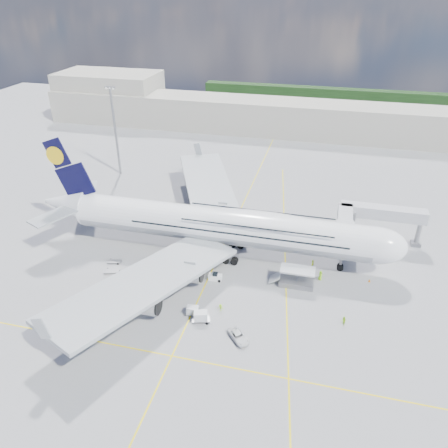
% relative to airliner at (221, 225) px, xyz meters
% --- Properties ---
extents(ground, '(300.00, 300.00, 0.00)m').
position_rel_airliner_xyz_m(ground, '(-0.26, -10.00, -6.87)').
color(ground, gray).
rests_on(ground, ground).
extents(taxi_line_main, '(0.25, 220.00, 0.01)m').
position_rel_airliner_xyz_m(taxi_line_main, '(-0.26, -10.00, -6.86)').
color(taxi_line_main, yellow).
rests_on(taxi_line_main, ground).
extents(taxi_line_cross, '(120.00, 0.25, 0.01)m').
position_rel_airliner_xyz_m(taxi_line_cross, '(-0.26, -30.00, -6.86)').
color(taxi_line_cross, yellow).
rests_on(taxi_line_cross, ground).
extents(taxi_line_diag, '(14.16, 99.06, 0.01)m').
position_rel_airliner_xyz_m(taxi_line_diag, '(13.74, -0.00, -6.86)').
color(taxi_line_diag, yellow).
rests_on(taxi_line_diag, ground).
extents(airliner, '(77.26, 79.15, 23.71)m').
position_rel_airliner_xyz_m(airliner, '(0.00, 0.00, 0.00)').
color(airliner, white).
rests_on(airliner, ground).
extents(jet_bridge, '(18.80, 12.10, 8.50)m').
position_rel_airliner_xyz_m(jet_bridge, '(29.55, 10.94, -0.02)').
color(jet_bridge, '#B7B7BC').
rests_on(jet_bridge, ground).
extents(cargo_loader, '(8.53, 3.20, 3.67)m').
position_rel_airliner_xyz_m(cargo_loader, '(16.56, -7.11, -5.62)').
color(cargo_loader, silver).
rests_on(cargo_loader, ground).
extents(light_mast, '(3.00, 0.70, 25.50)m').
position_rel_airliner_xyz_m(light_mast, '(-40.26, 35.00, 6.34)').
color(light_mast, gray).
rests_on(light_mast, ground).
extents(terminal, '(180.00, 16.00, 12.00)m').
position_rel_airliner_xyz_m(terminal, '(-0.26, 85.00, -0.87)').
color(terminal, '#B2AD9E').
rests_on(terminal, ground).
extents(hangar, '(40.00, 22.00, 18.00)m').
position_rel_airliner_xyz_m(hangar, '(-70.26, 90.00, 2.13)').
color(hangar, '#B2AD9E').
rests_on(hangar, ground).
extents(tree_line, '(160.00, 6.00, 8.00)m').
position_rel_airliner_xyz_m(tree_line, '(39.74, 130.00, -2.87)').
color(tree_line, '#193814').
rests_on(tree_line, ground).
extents(dolly_row_a, '(2.97, 2.12, 0.39)m').
position_rel_airliner_xyz_m(dolly_row_a, '(-20.60, -8.72, -6.56)').
color(dolly_row_a, gray).
rests_on(dolly_row_a, ground).
extents(dolly_row_b, '(3.28, 2.36, 0.43)m').
position_rel_airliner_xyz_m(dolly_row_b, '(-19.53, -12.01, -6.53)').
color(dolly_row_b, gray).
rests_on(dolly_row_b, ground).
extents(dolly_row_c, '(2.64, 1.47, 1.64)m').
position_rel_airliner_xyz_m(dolly_row_c, '(-14.35, -10.65, -5.99)').
color(dolly_row_c, gray).
rests_on(dolly_row_c, ground).
extents(dolly_back, '(2.76, 1.47, 0.40)m').
position_rel_airliner_xyz_m(dolly_back, '(-14.29, -14.99, -6.56)').
color(dolly_back, gray).
rests_on(dolly_back, ground).
extents(dolly_nose_far, '(3.43, 2.45, 1.96)m').
position_rel_airliner_xyz_m(dolly_nose_far, '(1.86, -21.27, -5.82)').
color(dolly_nose_far, gray).
rests_on(dolly_nose_far, ground).
extents(dolly_nose_near, '(2.85, 1.69, 1.73)m').
position_rel_airliner_xyz_m(dolly_nose_near, '(0.00, -20.06, -5.94)').
color(dolly_nose_near, gray).
rests_on(dolly_nose_near, ground).
extents(baggage_tug, '(2.69, 1.41, 1.62)m').
position_rel_airliner_xyz_m(baggage_tug, '(1.23, -9.42, -6.15)').
color(baggage_tug, white).
rests_on(baggage_tug, ground).
extents(catering_truck_inner, '(7.08, 2.81, 4.24)m').
position_rel_airliner_xyz_m(catering_truck_inner, '(-2.92, 14.84, -4.87)').
color(catering_truck_inner, gray).
rests_on(catering_truck_inner, ground).
extents(catering_truck_outer, '(7.68, 5.42, 4.23)m').
position_rel_airliner_xyz_m(catering_truck_outer, '(-13.08, 31.23, -4.90)').
color(catering_truck_outer, gray).
rests_on(catering_truck_outer, ground).
extents(service_van, '(4.53, 4.70, 1.24)m').
position_rel_airliner_xyz_m(service_van, '(9.05, -23.96, -6.25)').
color(service_van, white).
rests_on(service_van, ground).
extents(crew_nose, '(0.71, 0.70, 1.65)m').
position_rel_airliner_xyz_m(crew_nose, '(19.31, -0.28, -6.04)').
color(crew_nose, '#DAFD1A').
rests_on(crew_nose, ground).
extents(crew_loader, '(0.96, 1.04, 1.71)m').
position_rel_airliner_xyz_m(crew_loader, '(25.59, -16.26, -6.01)').
color(crew_loader, '#A4E718').
rests_on(crew_loader, ground).
extents(crew_wing, '(0.57, 1.08, 1.75)m').
position_rel_airliner_xyz_m(crew_wing, '(-6.99, -15.20, -5.99)').
color(crew_wing, '#E2EE19').
rests_on(crew_wing, ground).
extents(crew_van, '(1.03, 1.17, 2.01)m').
position_rel_airliner_xyz_m(crew_van, '(21.02, -4.33, -5.87)').
color(crew_van, '#A6FF1A').
rests_on(crew_van, ground).
extents(crew_tug, '(0.98, 0.58, 1.51)m').
position_rel_airliner_xyz_m(crew_tug, '(4.49, -17.96, -6.11)').
color(crew_tug, '#9BE618').
rests_on(crew_tug, ground).
extents(cone_nose, '(0.45, 0.45, 0.58)m').
position_rel_airliner_xyz_m(cone_nose, '(30.39, -2.66, -6.59)').
color(cone_nose, orange).
rests_on(cone_nose, ground).
extents(cone_wing_left_inner, '(0.45, 0.45, 0.57)m').
position_rel_airliner_xyz_m(cone_wing_left_inner, '(-1.06, 17.28, -6.59)').
color(cone_wing_left_inner, orange).
rests_on(cone_wing_left_inner, ground).
extents(cone_wing_left_outer, '(0.46, 0.46, 0.59)m').
position_rel_airliner_xyz_m(cone_wing_left_outer, '(-8.93, 28.83, -6.58)').
color(cone_wing_left_outer, orange).
rests_on(cone_wing_left_outer, ground).
extents(cone_wing_right_inner, '(0.48, 0.48, 0.62)m').
position_rel_airliner_xyz_m(cone_wing_right_inner, '(-10.90, -20.90, -6.57)').
color(cone_wing_right_inner, orange).
rests_on(cone_wing_right_inner, ground).
extents(cone_wing_right_outer, '(0.49, 0.49, 0.63)m').
position_rel_airliner_xyz_m(cone_wing_right_outer, '(-12.51, -24.26, -6.57)').
color(cone_wing_right_outer, orange).
rests_on(cone_wing_right_outer, ground).
extents(cone_tail, '(0.39, 0.39, 0.50)m').
position_rel_airliner_xyz_m(cone_tail, '(-36.89, 5.96, -6.63)').
color(cone_tail, orange).
rests_on(cone_tail, ground).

